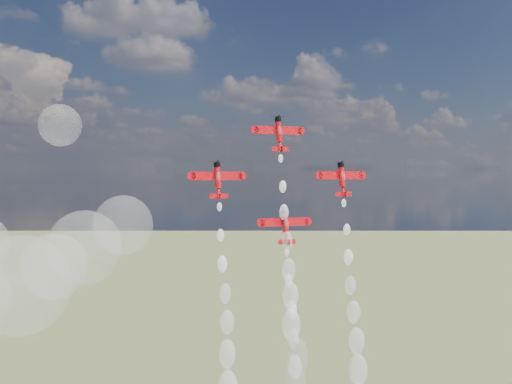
{
  "coord_description": "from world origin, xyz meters",
  "views": [
    {
      "loc": [
        -38.46,
        -118.44,
        104.16
      ],
      "look_at": [
        4.21,
        1.57,
        99.16
      ],
      "focal_mm": 42.0,
      "sensor_mm": 36.0,
      "label": 1
    }
  ],
  "objects_px": {
    "plane_lead": "(279,133)",
    "plane_right": "(342,178)",
    "plane_slot": "(285,225)",
    "plane_left": "(218,179)"
  },
  "relations": [
    {
      "from": "plane_lead",
      "to": "plane_left",
      "type": "relative_size",
      "value": 1.0
    },
    {
      "from": "plane_lead",
      "to": "plane_left",
      "type": "xyz_separation_m",
      "value": [
        -14.47,
        -1.93,
        -9.94
      ]
    },
    {
      "from": "plane_lead",
      "to": "plane_right",
      "type": "relative_size",
      "value": 1.0
    },
    {
      "from": "plane_lead",
      "to": "plane_slot",
      "type": "height_order",
      "value": "plane_lead"
    },
    {
      "from": "plane_lead",
      "to": "plane_right",
      "type": "distance_m",
      "value": 17.66
    },
    {
      "from": "plane_right",
      "to": "plane_slot",
      "type": "relative_size",
      "value": 1.0
    },
    {
      "from": "plane_slot",
      "to": "plane_lead",
      "type": "bearing_deg",
      "value": 90.0
    },
    {
      "from": "plane_lead",
      "to": "plane_right",
      "type": "height_order",
      "value": "plane_lead"
    },
    {
      "from": "plane_left",
      "to": "plane_slot",
      "type": "distance_m",
      "value": 17.66
    },
    {
      "from": "plane_lead",
      "to": "plane_right",
      "type": "bearing_deg",
      "value": -7.61
    }
  ]
}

